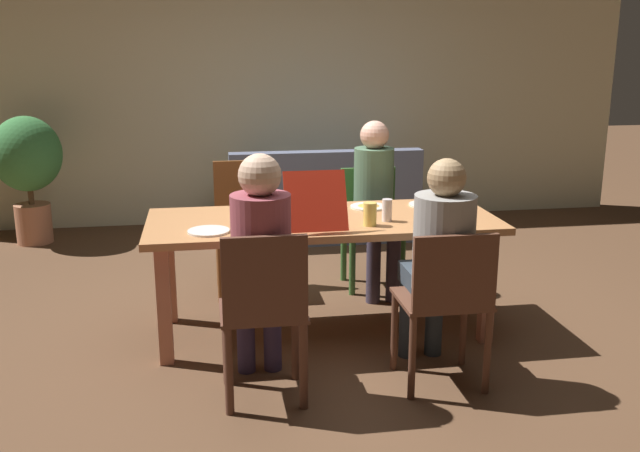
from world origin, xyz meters
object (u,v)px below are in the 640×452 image
person_1 (261,256)px  couch (322,205)px  chair_2 (447,298)px  person_2 (439,251)px  drinking_glass_0 (387,210)px  drinking_glass_2 (251,204)px  drinking_glass_1 (370,214)px  pizza_box_0 (311,215)px  potted_plant (27,163)px  person_0 (376,194)px  plate_1 (369,206)px  drinking_glass_3 (449,192)px  plate_0 (209,231)px  dining_table (323,232)px  chair_3 (243,221)px  chair_0 (371,223)px  plate_2 (425,204)px  chair_1 (264,311)px

person_1 → couch: 3.09m
chair_2 → person_2: 0.25m
drinking_glass_0 → drinking_glass_2: bearing=154.7°
drinking_glass_1 → drinking_glass_2: 0.81m
pizza_box_0 → potted_plant: potted_plant is taller
drinking_glass_0 → person_0: bearing=80.8°
plate_1 → couch: couch is taller
drinking_glass_3 → couch: bearing=106.1°
person_0 → person_1: bearing=-123.1°
pizza_box_0 → drinking_glass_0: bearing=-1.9°
plate_1 → drinking_glass_2: 0.76m
person_1 → plate_0: bearing=116.3°
plate_1 → drinking_glass_0: 0.37m
dining_table → chair_3: chair_3 is taller
dining_table → couch: 2.28m
person_1 → chair_2: 0.98m
chair_2 → pizza_box_0: 0.99m
chair_0 → plate_0: chair_0 is taller
person_1 → drinking_glass_2: size_ratio=12.32×
person_2 → plate_0: 1.29m
chair_2 → plate_2: 1.13m
plate_0 → drinking_glass_2: drinking_glass_2 is taller
person_0 → drinking_glass_1: bearing=-105.7°
person_1 → chair_2: (0.94, -0.12, -0.24)m
plate_0 → potted_plant: 3.07m
drinking_glass_2 → person_2: bearing=-45.7°
plate_2 → plate_1: bearing=-179.9°
person_1 → person_2: bearing=1.4°
plate_1 → potted_plant: (-2.59, 2.20, -0.01)m
chair_1 → plate_2: (1.16, 1.10, 0.25)m
person_0 → plate_2: 0.53m
chair_2 → plate_1: 1.12m
plate_2 → pizza_box_0: bearing=-156.8°
chair_1 → person_2: (0.94, 0.16, 0.22)m
chair_1 → drinking_glass_2: size_ratio=8.83×
person_0 → person_1: (-0.94, -1.45, 0.02)m
pizza_box_0 → plate_1: (0.43, 0.35, -0.04)m
drinking_glass_0 → potted_plant: potted_plant is taller
person_0 → drinking_glass_1: size_ratio=9.03×
plate_1 → person_1: bearing=-129.0°
chair_1 → drinking_glass_2: chair_1 is taller
plate_0 → chair_1: bearing=-68.6°
person_1 → drinking_glass_0: bearing=36.6°
potted_plant → chair_0: bearing=-29.7°
chair_0 → potted_plant: (-2.76, 1.57, 0.26)m
person_2 → drinking_glass_0: size_ratio=9.06×
drinking_glass_2 → drinking_glass_3: 1.33m
chair_2 → chair_0: bearing=90.0°
dining_table → drinking_glass_1: (0.24, -0.22, 0.16)m
drinking_glass_2 → person_1: bearing=-91.1°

